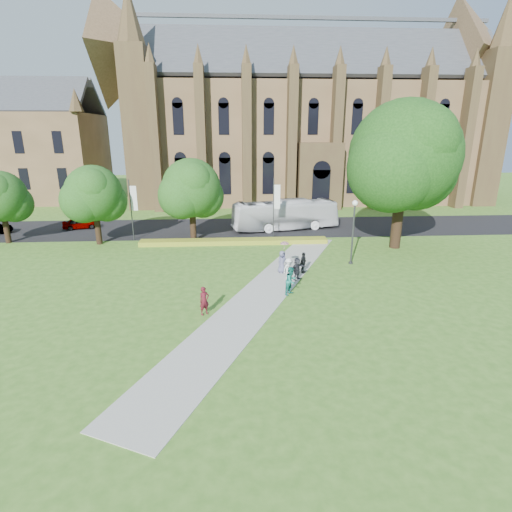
{
  "coord_description": "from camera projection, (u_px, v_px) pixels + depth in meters",
  "views": [
    {
      "loc": [
        -2.21,
        -24.07,
        10.34
      ],
      "look_at": [
        -0.46,
        3.97,
        1.6
      ],
      "focal_mm": 28.0,
      "sensor_mm": 36.0,
      "label": 1
    }
  ],
  "objects": [
    {
      "name": "street_tree_0",
      "position": [
        94.0,
        193.0,
        37.14
      ],
      "size": [
        5.2,
        5.2,
        7.5
      ],
      "color": "#332114",
      "rests_on": "ground"
    },
    {
      "name": "footpath",
      "position": [
        265.0,
        291.0,
        27.09
      ],
      "size": [
        15.58,
        28.54,
        0.04
      ],
      "primitive_type": "cube",
      "rotation": [
        0.0,
        0.0,
        -0.44
      ],
      "color": "#B2B2A8",
      "rests_on": "ground"
    },
    {
      "name": "street_tree_1",
      "position": [
        191.0,
        188.0,
        38.05
      ],
      "size": [
        5.6,
        5.6,
        8.05
      ],
      "color": "#332114",
      "rests_on": "ground"
    },
    {
      "name": "pedestrian_2",
      "position": [
        288.0,
        268.0,
        29.17
      ],
      "size": [
        1.13,
        1.05,
        1.53
      ],
      "primitive_type": "imported",
      "rotation": [
        0.0,
        0.0,
        0.65
      ],
      "color": "silver",
      "rests_on": "footpath"
    },
    {
      "name": "ground",
      "position": [
        267.0,
        297.0,
        26.14
      ],
      "size": [
        160.0,
        160.0,
        0.0
      ],
      "primitive_type": "plane",
      "color": "#3A691F",
      "rests_on": "ground"
    },
    {
      "name": "road",
      "position": [
        251.0,
        227.0,
        45.2
      ],
      "size": [
        160.0,
        10.0,
        0.02
      ],
      "primitive_type": "cube",
      "color": "black",
      "rests_on": "ground"
    },
    {
      "name": "cathedral",
      "position": [
        310.0,
        114.0,
        60.74
      ],
      "size": [
        52.6,
        18.25,
        28.0
      ],
      "color": "brown",
      "rests_on": "ground"
    },
    {
      "name": "pedestrian_3",
      "position": [
        303.0,
        263.0,
        30.33
      ],
      "size": [
        0.87,
        1.0,
        1.62
      ],
      "primitive_type": "imported",
      "rotation": [
        0.0,
        0.0,
        0.96
      ],
      "color": "black",
      "rests_on": "footpath"
    },
    {
      "name": "pedestrian_1",
      "position": [
        291.0,
        281.0,
        26.23
      ],
      "size": [
        1.15,
        1.17,
        1.9
      ],
      "primitive_type": "imported",
      "rotation": [
        0.0,
        0.0,
        0.84
      ],
      "color": "#177669",
      "rests_on": "footpath"
    },
    {
      "name": "pedestrian_0",
      "position": [
        204.0,
        301.0,
        23.35
      ],
      "size": [
        0.75,
        0.69,
        1.72
      ],
      "primitive_type": "imported",
      "rotation": [
        0.0,
        0.0,
        0.58
      ],
      "color": "#51121B",
      "rests_on": "footpath"
    },
    {
      "name": "street_tree_2",
      "position": [
        0.0,
        196.0,
        37.66
      ],
      "size": [
        4.8,
        4.8,
        6.95
      ],
      "color": "#332114",
      "rests_on": "ground"
    },
    {
      "name": "flower_hedge",
      "position": [
        234.0,
        242.0,
        38.54
      ],
      "size": [
        18.0,
        1.4,
        0.45
      ],
      "primitive_type": "cube",
      "color": "gold",
      "rests_on": "ground"
    },
    {
      "name": "tour_coach",
      "position": [
        285.0,
        215.0,
        43.84
      ],
      "size": [
        11.99,
        5.11,
        3.25
      ],
      "primitive_type": "imported",
      "rotation": [
        0.0,
        0.0,
        1.78
      ],
      "color": "white",
      "rests_on": "road"
    },
    {
      "name": "large_tree",
      "position": [
        404.0,
        156.0,
        34.92
      ],
      "size": [
        9.6,
        9.6,
        13.2
      ],
      "color": "#332114",
      "rests_on": "ground"
    },
    {
      "name": "parasol",
      "position": [
        285.0,
        247.0,
        30.12
      ],
      "size": [
        0.82,
        0.82,
        0.61
      ],
      "primitive_type": "imported",
      "rotation": [
        0.0,
        0.0,
        0.21
      ],
      "color": "#C88D93",
      "rests_on": "pedestrian_4"
    },
    {
      "name": "pedestrian_5",
      "position": [
        297.0,
        269.0,
        28.93
      ],
      "size": [
        1.48,
        1.37,
        1.65
      ],
      "primitive_type": "imported",
      "rotation": [
        0.0,
        0.0,
        0.71
      ],
      "color": "#23242A",
      "rests_on": "footpath"
    },
    {
      "name": "banner_pole_0",
      "position": [
        275.0,
        205.0,
        39.75
      ],
      "size": [
        0.7,
        0.1,
        6.0
      ],
      "color": "#38383D",
      "rests_on": "ground"
    },
    {
      "name": "car_0",
      "position": [
        80.0,
        223.0,
        44.39
      ],
      "size": [
        3.92,
        2.43,
        1.25
      ],
      "primitive_type": "imported",
      "rotation": [
        0.0,
        0.0,
        1.85
      ],
      "color": "gray",
      "rests_on": "road"
    },
    {
      "name": "streetlamp",
      "position": [
        353.0,
        224.0,
        31.81
      ],
      "size": [
        0.44,
        0.44,
        5.24
      ],
      "color": "#38383D",
      "rests_on": "ground"
    },
    {
      "name": "building_west",
      "position": [
        24.0,
        140.0,
        61.41
      ],
      "size": [
        22.0,
        14.0,
        18.3
      ],
      "color": "brown",
      "rests_on": "ground"
    },
    {
      "name": "banner_pole_1",
      "position": [
        132.0,
        207.0,
        38.91
      ],
      "size": [
        0.7,
        0.1,
        6.0
      ],
      "color": "#38383D",
      "rests_on": "ground"
    },
    {
      "name": "pedestrian_4",
      "position": [
        282.0,
        262.0,
        30.36
      ],
      "size": [
        1.0,
        0.96,
        1.73
      ],
      "primitive_type": "imported",
      "rotation": [
        0.0,
        0.0,
        0.68
      ],
      "color": "slate",
      "rests_on": "footpath"
    }
  ]
}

